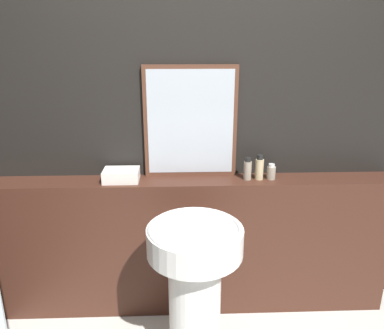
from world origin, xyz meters
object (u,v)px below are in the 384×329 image
(towel_stack, at_px, (121,175))
(conditioner_bottle, at_px, (259,168))
(lotion_bottle, at_px, (271,172))
(mirror, at_px, (190,122))
(pedestal_sink, at_px, (195,282))
(shampoo_bottle, at_px, (248,169))

(towel_stack, xyz_separation_m, conditioner_bottle, (0.88, 0.00, 0.04))
(lotion_bottle, bearing_deg, conditioner_bottle, 180.00)
(mirror, xyz_separation_m, conditioner_bottle, (0.44, -0.09, -0.28))
(pedestal_sink, bearing_deg, mirror, 90.19)
(conditioner_bottle, relative_size, lotion_bottle, 1.60)
(mirror, relative_size, shampoo_bottle, 4.90)
(mirror, distance_m, conditioner_bottle, 0.53)
(conditioner_bottle, bearing_deg, towel_stack, 180.00)
(pedestal_sink, distance_m, shampoo_bottle, 0.78)
(mirror, distance_m, lotion_bottle, 0.61)
(shampoo_bottle, bearing_deg, conditioner_bottle, 0.00)
(conditioner_bottle, bearing_deg, pedestal_sink, -130.20)
(pedestal_sink, relative_size, shampoo_bottle, 6.19)
(conditioner_bottle, distance_m, lotion_bottle, 0.08)
(mirror, bearing_deg, lotion_bottle, -10.14)
(towel_stack, distance_m, conditioner_bottle, 0.88)
(mirror, height_order, towel_stack, mirror)
(pedestal_sink, xyz_separation_m, mirror, (-0.00, 0.61, 0.76))
(lotion_bottle, bearing_deg, pedestal_sink, -134.92)
(towel_stack, bearing_deg, conditioner_bottle, 0.00)
(pedestal_sink, bearing_deg, lotion_bottle, 45.08)
(pedestal_sink, height_order, towel_stack, towel_stack)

